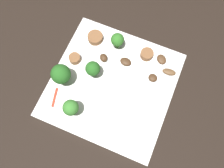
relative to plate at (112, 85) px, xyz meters
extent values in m
plane|color=black|center=(0.00, 0.00, -0.01)|extent=(1.40, 1.40, 0.00)
cube|color=white|center=(0.00, 0.00, 0.00)|extent=(0.27, 0.27, 0.01)
cube|color=silver|center=(0.02, 0.04, 0.01)|extent=(0.14, 0.06, 0.00)
cube|color=silver|center=(0.11, 0.07, 0.01)|extent=(0.04, 0.03, 0.00)
cylinder|color=#408630|center=(0.09, -0.05, 0.02)|extent=(0.01, 0.01, 0.03)
sphere|color=#387A2D|center=(0.09, -0.05, 0.04)|extent=(0.03, 0.03, 0.03)
cylinder|color=#296420|center=(0.03, -0.10, 0.02)|extent=(0.01, 0.01, 0.03)
sphere|color=#235B1E|center=(0.03, -0.10, 0.05)|extent=(0.04, 0.04, 0.04)
cylinder|color=#347525|center=(-0.09, -0.03, 0.02)|extent=(0.01, 0.01, 0.02)
sphere|color=#2D6B23|center=(-0.09, -0.03, 0.04)|extent=(0.03, 0.03, 0.03)
cylinder|color=#296420|center=(-0.01, -0.05, 0.02)|extent=(0.01, 0.01, 0.03)
sphere|color=#235B1E|center=(-0.01, -0.05, 0.04)|extent=(0.03, 0.03, 0.03)
cylinder|color=brown|center=(-0.02, -0.10, 0.01)|extent=(0.03, 0.03, 0.01)
cylinder|color=brown|center=(-0.09, -0.08, 0.01)|extent=(0.05, 0.05, 0.02)
cylinder|color=brown|center=(-0.10, 0.05, 0.01)|extent=(0.04, 0.04, 0.02)
ellipsoid|color=#422B19|center=(-0.05, 0.08, 0.01)|extent=(0.02, 0.02, 0.01)
ellipsoid|color=#422B19|center=(-0.06, 0.01, 0.01)|extent=(0.02, 0.03, 0.01)
ellipsoid|color=#422B19|center=(-0.05, -0.04, 0.01)|extent=(0.03, 0.03, 0.01)
ellipsoid|color=brown|center=(-0.08, 0.11, 0.01)|extent=(0.02, 0.03, 0.01)
ellipsoid|color=#4C331E|center=(-0.10, 0.08, 0.01)|extent=(0.03, 0.03, 0.01)
cube|color=red|center=(0.08, -0.10, 0.01)|extent=(0.04, 0.01, 0.00)
camera|label=1|loc=(0.16, 0.07, 0.52)|focal=38.78mm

